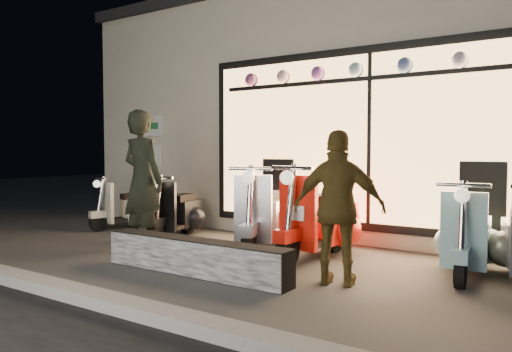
{
  "coord_description": "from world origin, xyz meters",
  "views": [
    {
      "loc": [
        3.42,
        -4.84,
        1.39
      ],
      "look_at": [
        -0.25,
        0.6,
        1.05
      ],
      "focal_mm": 35.0,
      "sensor_mm": 36.0,
      "label": 1
    }
  ],
  "objects": [
    {
      "name": "man",
      "position": [
        -1.75,
        0.01,
        0.97
      ],
      "size": [
        0.74,
        0.52,
        1.95
      ],
      "primitive_type": "imported",
      "rotation": [
        0.0,
        0.0,
        3.07
      ],
      "color": "black",
      "rests_on": "ground"
    },
    {
      "name": "kerb",
      "position": [
        0.0,
        -2.0,
        0.06
      ],
      "size": [
        40.0,
        0.25,
        0.12
      ],
      "primitive_type": "cube",
      "color": "slate",
      "rests_on": "ground"
    },
    {
      "name": "woman",
      "position": [
        1.29,
        -0.16,
        0.8
      ],
      "size": [
        1.01,
        0.61,
        1.6
      ],
      "primitive_type": "imported",
      "rotation": [
        0.0,
        0.0,
        3.39
      ],
      "color": "brown",
      "rests_on": "ground"
    },
    {
      "name": "scooter_red",
      "position": [
        0.51,
        1.06,
        0.46
      ],
      "size": [
        0.58,
        1.61,
        1.15
      ],
      "rotation": [
        0.0,
        0.0,
        -0.07
      ],
      "color": "black",
      "rests_on": "ground"
    },
    {
      "name": "scooter_silver",
      "position": [
        -0.46,
        1.1,
        0.45
      ],
      "size": [
        0.85,
        1.57,
        1.13
      ],
      "rotation": [
        0.0,
        0.0,
        0.34
      ],
      "color": "black",
      "rests_on": "ground"
    },
    {
      "name": "scooter_black",
      "position": [
        -2.09,
        1.13,
        0.38
      ],
      "size": [
        0.61,
        1.35,
        0.96
      ],
      "rotation": [
        0.0,
        0.0,
        0.21
      ],
      "color": "black",
      "rests_on": "ground"
    },
    {
      "name": "scooter_blue",
      "position": [
        2.29,
        1.14,
        0.41
      ],
      "size": [
        0.54,
        1.43,
        1.02
      ],
      "rotation": [
        0.0,
        0.0,
        0.1
      ],
      "color": "black",
      "rests_on": "ground"
    },
    {
      "name": "graffiti_barrier",
      "position": [
        -0.23,
        -0.65,
        0.2
      ],
      "size": [
        2.43,
        0.28,
        0.4
      ],
      "primitive_type": "cube",
      "color": "black",
      "rests_on": "ground"
    },
    {
      "name": "ground",
      "position": [
        0.0,
        0.0,
        0.0
      ],
      "size": [
        40.0,
        40.0,
        0.0
      ],
      "primitive_type": "plane",
      "color": "#383533",
      "rests_on": "ground"
    },
    {
      "name": "shop_building",
      "position": [
        0.0,
        4.98,
        2.1
      ],
      "size": [
        10.2,
        6.23,
        4.2
      ],
      "color": "beige",
      "rests_on": "ground"
    },
    {
      "name": "scooter_cream",
      "position": [
        -3.36,
        1.28,
        0.35
      ],
      "size": [
        0.65,
        1.23,
        0.88
      ],
      "rotation": [
        0.0,
        0.0,
        -0.32
      ],
      "color": "black",
      "rests_on": "ground"
    }
  ]
}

